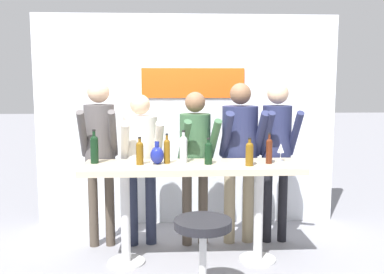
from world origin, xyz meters
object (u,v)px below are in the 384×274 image
object	(u,v)px
person_far_left	(100,143)
person_left	(141,153)
person_center_right	(277,143)
decorative_vase	(157,155)
wine_bottle_6	(208,152)
tasting_table	(192,181)
wine_glass_0	(281,149)
wine_bottle_1	(94,148)
wine_bottle_0	(167,150)
wine_bottle_2	(269,150)
person_center	(240,146)
wine_bottle_3	(140,152)
person_center_left	(195,151)
bar_stool	(203,247)
wine_bottle_4	(183,148)
wine_bottle_5	(249,153)

from	to	relation	value
person_far_left	person_left	bearing A→B (deg)	-1.38
person_center_right	decorative_vase	bearing A→B (deg)	-161.00
person_left	wine_bottle_6	xyz separation A→B (m)	(0.68, -0.50, 0.09)
tasting_table	person_far_left	world-z (taller)	person_far_left
wine_glass_0	person_center_right	bearing A→B (deg)	81.37
wine_bottle_1	decorative_vase	xyz separation A→B (m)	(0.61, -0.08, -0.06)
wine_bottle_6	wine_bottle_0	bearing A→B (deg)	171.59
wine_bottle_2	wine_bottle_0	bearing A→B (deg)	176.89
person_far_left	wine_bottle_6	bearing A→B (deg)	-27.54
person_center_right	wine_glass_0	world-z (taller)	person_center_right
person_far_left	wine_bottle_6	world-z (taller)	person_far_left
person_center	wine_bottle_0	bearing A→B (deg)	-154.53
person_center	wine_bottle_3	bearing A→B (deg)	-158.97
person_center	wine_bottle_6	xyz separation A→B (m)	(-0.39, -0.51, 0.02)
person_center_left	wine_glass_0	xyz separation A→B (m)	(0.83, -0.36, 0.07)
bar_stool	wine_bottle_4	size ratio (longest dim) A/B	2.17
bar_stool	wine_glass_0	xyz separation A→B (m)	(0.84, 0.87, 0.65)
tasting_table	wine_bottle_0	xyz separation A→B (m)	(-0.24, 0.04, 0.30)
tasting_table	person_center	size ratio (longest dim) A/B	1.19
wine_bottle_5	decorative_vase	bearing A→B (deg)	171.91
wine_bottle_3	wine_bottle_2	bearing A→B (deg)	-0.36
bar_stool	person_center_right	distance (m)	1.68
wine_bottle_4	wine_bottle_3	bearing A→B (deg)	-168.07
wine_bottle_0	wine_bottle_1	world-z (taller)	wine_bottle_1
tasting_table	bar_stool	distance (m)	0.85
person_left	wine_bottle_6	distance (m)	0.85
wine_bottle_5	person_center	bearing A→B (deg)	89.04
person_center_left	wine_glass_0	bearing A→B (deg)	-35.54
wine_bottle_0	decorative_vase	world-z (taller)	wine_bottle_0
tasting_table	wine_bottle_5	size ratio (longest dim) A/B	7.90
decorative_vase	wine_bottle_2	bearing A→B (deg)	-1.34
person_center	wine_bottle_4	distance (m)	0.75
bar_stool	tasting_table	bearing A→B (deg)	93.18
tasting_table	person_center_right	xyz separation A→B (m)	(0.94, 0.49, 0.29)
person_far_left	wine_bottle_1	bearing A→B (deg)	-92.55
wine_bottle_1	wine_bottle_2	distance (m)	1.69
person_left	wine_bottle_0	size ratio (longest dim) A/B	5.62
wine_bottle_5	wine_glass_0	distance (m)	0.41
person_center_left	wine_bottle_6	distance (m)	0.49
person_center_left	decorative_vase	world-z (taller)	person_center_left
person_center	wine_bottle_5	bearing A→B (deg)	-95.54
person_center	wine_glass_0	bearing A→B (deg)	-53.70
tasting_table	wine_bottle_3	bearing A→B (deg)	-179.60
wine_bottle_1	decorative_vase	size ratio (longest dim) A/B	1.50
wine_bottle_3	wine_bottle_5	size ratio (longest dim) A/B	1.00
wine_bottle_1	wine_bottle_4	size ratio (longest dim) A/B	1.04
person_center_left	wine_bottle_2	bearing A→B (deg)	-46.65
wine_bottle_0	wine_glass_0	world-z (taller)	wine_bottle_0
decorative_vase	wine_bottle_0	bearing A→B (deg)	16.73
person_left	wine_glass_0	size ratio (longest dim) A/B	9.24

